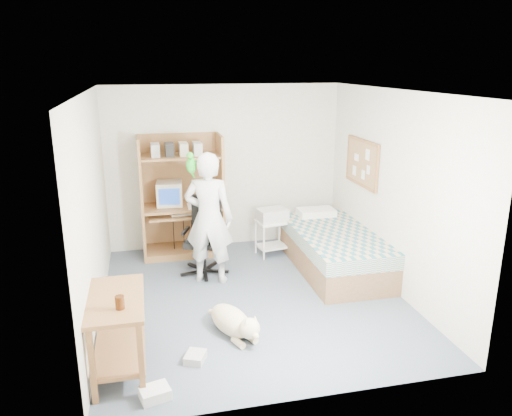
# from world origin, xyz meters

# --- Properties ---
(floor) EXTENTS (4.00, 4.00, 0.00)m
(floor) POSITION_xyz_m (0.00, 0.00, 0.00)
(floor) COLOR #485562
(floor) RESTS_ON ground
(wall_back) EXTENTS (3.60, 0.02, 2.50)m
(wall_back) POSITION_xyz_m (0.00, 2.00, 1.25)
(wall_back) COLOR beige
(wall_back) RESTS_ON floor
(wall_right) EXTENTS (0.02, 4.00, 2.50)m
(wall_right) POSITION_xyz_m (1.80, 0.00, 1.25)
(wall_right) COLOR beige
(wall_right) RESTS_ON floor
(wall_left) EXTENTS (0.02, 4.00, 2.50)m
(wall_left) POSITION_xyz_m (-1.80, 0.00, 1.25)
(wall_left) COLOR beige
(wall_left) RESTS_ON floor
(ceiling) EXTENTS (3.60, 4.00, 0.02)m
(ceiling) POSITION_xyz_m (0.00, 0.00, 2.50)
(ceiling) COLOR white
(ceiling) RESTS_ON wall_back
(computer_hutch) EXTENTS (1.20, 0.63, 1.80)m
(computer_hutch) POSITION_xyz_m (-0.70, 1.74, 0.82)
(computer_hutch) COLOR olive
(computer_hutch) RESTS_ON floor
(bed) EXTENTS (1.02, 2.02, 0.66)m
(bed) POSITION_xyz_m (1.30, 0.62, 0.29)
(bed) COLOR brown
(bed) RESTS_ON floor
(side_desk) EXTENTS (0.50, 1.00, 0.75)m
(side_desk) POSITION_xyz_m (-1.55, -1.20, 0.49)
(side_desk) COLOR brown
(side_desk) RESTS_ON floor
(corkboard) EXTENTS (0.04, 0.94, 0.66)m
(corkboard) POSITION_xyz_m (1.77, 0.90, 1.45)
(corkboard) COLOR #976A44
(corkboard) RESTS_ON wall_right
(office_chair) EXTENTS (0.60, 0.61, 1.05)m
(office_chair) POSITION_xyz_m (-0.47, 0.94, 0.37)
(office_chair) COLOR black
(office_chair) RESTS_ON floor
(person) EXTENTS (0.74, 0.61, 1.74)m
(person) POSITION_xyz_m (-0.45, 0.63, 0.87)
(person) COLOR silver
(person) RESTS_ON floor
(parrot) EXTENTS (0.13, 0.22, 0.35)m
(parrot) POSITION_xyz_m (-0.65, 0.65, 1.59)
(parrot) COLOR #1B9816
(parrot) RESTS_ON person
(dog) EXTENTS (0.53, 0.90, 0.35)m
(dog) POSITION_xyz_m (-0.40, -0.81, 0.15)
(dog) COLOR beige
(dog) RESTS_ON floor
(printer_cart) EXTENTS (0.51, 0.43, 0.54)m
(printer_cart) POSITION_xyz_m (0.59, 1.35, 0.36)
(printer_cart) COLOR white
(printer_cart) RESTS_ON floor
(printer) EXTENTS (0.47, 0.39, 0.18)m
(printer) POSITION_xyz_m (0.59, 1.35, 0.63)
(printer) COLOR beige
(printer) RESTS_ON printer_cart
(crt_monitor) EXTENTS (0.40, 0.42, 0.35)m
(crt_monitor) POSITION_xyz_m (-0.88, 1.75, 0.94)
(crt_monitor) COLOR beige
(crt_monitor) RESTS_ON computer_hutch
(keyboard) EXTENTS (0.47, 0.22, 0.03)m
(keyboard) POSITION_xyz_m (-0.66, 1.58, 0.67)
(keyboard) COLOR beige
(keyboard) RESTS_ON computer_hutch
(pencil_cup) EXTENTS (0.08, 0.08, 0.12)m
(pencil_cup) POSITION_xyz_m (-0.34, 1.65, 0.82)
(pencil_cup) COLOR yellow
(pencil_cup) RESTS_ON computer_hutch
(drink_glass) EXTENTS (0.08, 0.08, 0.12)m
(drink_glass) POSITION_xyz_m (-1.50, -1.43, 0.81)
(drink_glass) COLOR #3E1D09
(drink_glass) RESTS_ON side_desk
(floor_box_a) EXTENTS (0.29, 0.26, 0.10)m
(floor_box_a) POSITION_xyz_m (-1.25, -1.70, 0.05)
(floor_box_a) COLOR white
(floor_box_a) RESTS_ON floor
(floor_box_b) EXTENTS (0.25, 0.27, 0.08)m
(floor_box_b) POSITION_xyz_m (-0.85, -1.21, 0.04)
(floor_box_b) COLOR #B5B5B0
(floor_box_b) RESTS_ON floor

